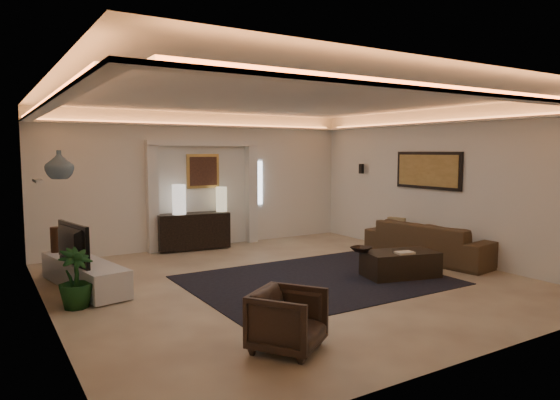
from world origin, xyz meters
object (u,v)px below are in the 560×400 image
console (193,231)px  armchair (288,320)px  sofa (431,241)px  coffee_table (400,265)px

console → armchair: 5.71m
console → sofa: (3.48, -3.35, -0.04)m
console → armchair: size_ratio=2.13×
console → armchair: console is taller
sofa → armchair: bearing=107.4°
console → armchair: (-1.17, -5.59, -0.08)m
armchair → coffee_table: bearing=-8.4°
coffee_table → armchair: (-3.23, -1.61, 0.12)m
console → coffee_table: (2.06, -3.98, -0.20)m
sofa → coffee_table: sofa is taller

